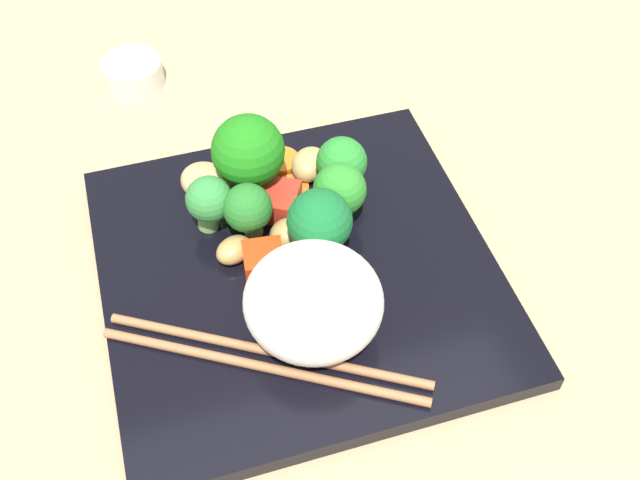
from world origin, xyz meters
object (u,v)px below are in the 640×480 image
(square_plate, at_px, (298,271))
(broccoli_floret_3, at_px, (340,190))
(rice_mound, at_px, (313,301))
(carrot_slice_0, at_px, (281,162))
(chopstick_pair, at_px, (266,359))
(sauce_cup, at_px, (133,73))

(square_plate, height_order, broccoli_floret_3, broccoli_floret_3)
(square_plate, bearing_deg, rice_mound, 83.49)
(rice_mound, xyz_separation_m, carrot_slice_0, (-0.02, -0.16, -0.03))
(rice_mound, bearing_deg, chopstick_pair, 19.36)
(broccoli_floret_3, distance_m, sauce_cup, 0.25)
(square_plate, height_order, rice_mound, rice_mound)
(square_plate, xyz_separation_m, broccoli_floret_3, (-0.04, -0.03, 0.04))
(carrot_slice_0, relative_size, chopstick_pair, 0.15)
(rice_mound, bearing_deg, sauce_cup, -77.83)
(broccoli_floret_3, distance_m, chopstick_pair, 0.13)
(carrot_slice_0, xyz_separation_m, sauce_cup, (0.09, -0.16, -0.01))
(chopstick_pair, bearing_deg, broccoli_floret_3, 81.91)
(rice_mound, distance_m, broccoli_floret_3, 0.10)
(carrot_slice_0, bearing_deg, broccoli_floret_3, 109.06)
(rice_mound, bearing_deg, broccoli_floret_3, -119.07)
(broccoli_floret_3, bearing_deg, chopstick_pair, 49.62)
(rice_mound, height_order, sauce_cup, rice_mound)
(broccoli_floret_3, bearing_deg, square_plate, 36.87)
(chopstick_pair, bearing_deg, carrot_slice_0, 102.42)
(square_plate, distance_m, carrot_slice_0, 0.10)
(chopstick_pair, height_order, sauce_cup, sauce_cup)
(chopstick_pair, relative_size, sauce_cup, 3.57)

